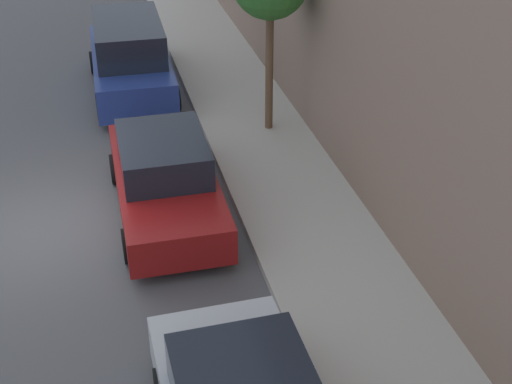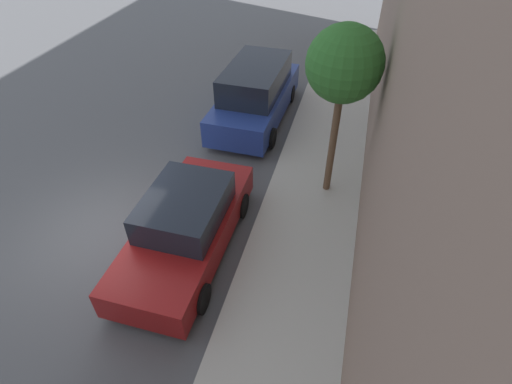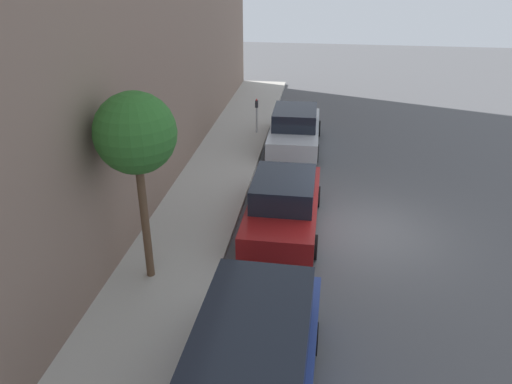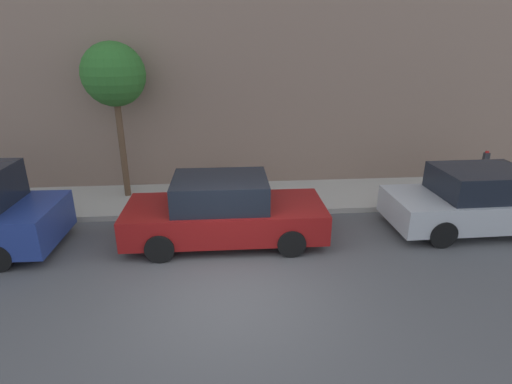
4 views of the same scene
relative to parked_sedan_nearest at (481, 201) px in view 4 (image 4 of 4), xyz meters
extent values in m
plane|color=#515154|center=(-2.35, 6.15, -0.73)|extent=(60.00, 60.00, 0.00)
cube|color=#B2ADA3|center=(2.35, 6.15, -0.65)|extent=(2.40, 32.00, 0.15)
cube|color=#B7BABF|center=(0.00, -0.03, -0.17)|extent=(1.87, 4.53, 0.68)
cube|color=black|center=(0.00, 0.07, 0.49)|extent=(1.61, 2.12, 0.64)
cylinder|color=black|center=(-0.85, 1.37, -0.41)|extent=(0.22, 0.64, 0.64)
cylinder|color=black|center=(0.85, 1.37, -0.41)|extent=(0.22, 0.64, 0.64)
cylinder|color=black|center=(0.85, -1.42, -0.41)|extent=(0.22, 0.64, 0.64)
cube|color=maroon|center=(-0.13, 6.22, -0.17)|extent=(1.84, 4.51, 0.68)
cube|color=black|center=(-0.13, 6.32, 0.49)|extent=(1.60, 2.11, 0.64)
cylinder|color=black|center=(-0.98, 7.61, -0.42)|extent=(0.22, 0.62, 0.62)
cylinder|color=black|center=(0.72, 7.61, -0.42)|extent=(0.22, 0.62, 0.62)
cylinder|color=black|center=(-0.98, 4.82, -0.42)|extent=(0.22, 0.62, 0.62)
cylinder|color=black|center=(0.72, 4.82, -0.42)|extent=(0.22, 0.62, 0.62)
cylinder|color=black|center=(0.73, 10.81, -0.42)|extent=(0.22, 0.62, 0.62)
cylinder|color=#ADADB2|center=(1.60, -1.05, -0.05)|extent=(0.07, 0.07, 1.05)
cube|color=#2D2D33|center=(1.60, -1.05, 0.62)|extent=(0.11, 0.15, 0.28)
cube|color=red|center=(1.60, -1.05, 0.78)|extent=(0.04, 0.09, 0.05)
cylinder|color=brown|center=(2.66, 9.05, 0.90)|extent=(0.18, 0.18, 2.95)
sphere|color=#2D6B28|center=(2.66, 9.05, 2.84)|extent=(1.67, 1.67, 1.67)
camera|label=1|loc=(-1.31, -5.43, 6.75)|focal=50.00mm
camera|label=2|loc=(2.96, 0.66, 6.24)|focal=28.00mm
camera|label=3|loc=(-1.02, 18.07, 6.12)|focal=35.00mm
camera|label=4|loc=(-8.53, 6.22, 3.64)|focal=28.00mm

